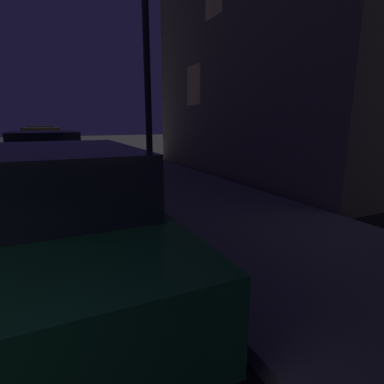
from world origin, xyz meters
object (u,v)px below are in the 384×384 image
Objects in this scene: car_green at (52,220)px; street_lamp at (146,35)px; car_red at (43,138)px; car_blue at (45,159)px; car_yellow_cab at (43,143)px.

street_lamp is (2.41, 4.30, 2.94)m from car_green.
car_red is 0.88× the size of street_lamp.
car_blue is 0.87× the size of street_lamp.
car_red is (-0.00, 12.83, -0.00)m from car_blue.
car_blue and car_yellow_cab have the same top height.
car_red is (-0.00, 18.67, -0.02)m from car_green.
car_red is at bearing 99.54° from street_lamp.
car_green and car_blue have the same top height.
car_green and car_yellow_cab have the same top height.
car_green is at bearing -90.00° from car_yellow_cab.
street_lamp is at bearing 60.68° from car_green.
car_yellow_cab is (-0.00, 6.72, 0.01)m from car_blue.
car_blue is at bearing -90.00° from car_yellow_cab.
car_yellow_cab is at bearing 90.00° from car_blue.
car_yellow_cab is at bearing 90.00° from car_green.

